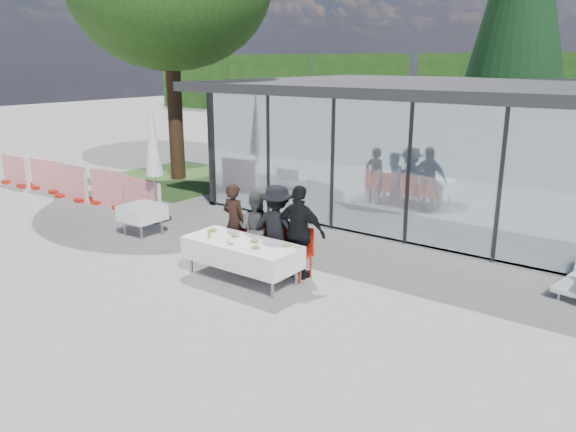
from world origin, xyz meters
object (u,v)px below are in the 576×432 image
object	(u,v)px
diner_chair_a	(236,234)
diner_c	(277,229)
diner_chair_c	(278,245)
construction_barriers	(74,184)
plate_extra	(256,248)
diner_chair_b	(257,240)
juice_bottle	(209,233)
dining_table	(242,252)
plate_d	(287,246)
plate_b	(235,236)
diner_a	(234,222)
folded_eyeglasses	(230,244)
market_umbrella	(153,146)
spare_table_left	(142,213)
plate_a	(213,230)
diner_b	(256,229)
diner_chair_d	(300,250)
diner_d	(300,232)
plate_c	(255,242)

from	to	relation	value
diner_chair_a	diner_c	distance (m)	1.14
diner_chair_c	construction_barriers	world-z (taller)	construction_barriers
diner_c	plate_extra	distance (m)	0.95
diner_chair_a	diner_chair_b	xyz separation A→B (m)	(0.57, 0.00, 0.00)
plate_extra	juice_bottle	distance (m)	1.16
dining_table	plate_d	world-z (taller)	plate_d
diner_chair_b	plate_b	xyz separation A→B (m)	(-0.00, -0.62, 0.24)
diner_a	folded_eyeglasses	distance (m)	1.23
diner_a	plate_b	bearing A→B (deg)	133.29
diner_a	market_umbrella	distance (m)	3.85
diner_chair_b	plate_d	bearing A→B (deg)	-24.53
juice_bottle	spare_table_left	size ratio (longest dim) A/B	0.18
plate_a	plate_extra	bearing A→B (deg)	-12.94
diner_a	plate_b	distance (m)	0.82
dining_table	diner_c	bearing A→B (deg)	69.71
diner_b	diner_chair_c	world-z (taller)	diner_b
diner_a	diner_chair_a	distance (m)	0.27
diner_chair_d	diner_a	bearing A→B (deg)	-179.10
diner_d	juice_bottle	world-z (taller)	diner_d
diner_chair_c	folded_eyeglasses	xyz separation A→B (m)	(-0.34, -0.99, 0.22)
diner_c	plate_a	xyz separation A→B (m)	(-1.12, -0.60, -0.09)
plate_a	plate_extra	size ratio (longest dim) A/B	1.00
juice_bottle	folded_eyeglasses	xyz separation A→B (m)	(0.58, -0.06, -0.07)
diner_a	diner_chair_c	size ratio (longest dim) A/B	1.65
diner_chair_b	diner_chair_d	size ratio (longest dim) A/B	1.00
folded_eyeglasses	market_umbrella	world-z (taller)	market_umbrella
plate_b	folded_eyeglasses	bearing A→B (deg)	-62.00
plate_c	juice_bottle	world-z (taller)	juice_bottle
diner_a	diner_d	world-z (taller)	diner_d
diner_a	market_umbrella	size ratio (longest dim) A/B	0.54
diner_chair_c	plate_extra	distance (m)	1.00
diner_b	spare_table_left	world-z (taller)	diner_b
diner_chair_b	juice_bottle	size ratio (longest dim) A/B	6.33
plate_a	diner_a	bearing A→B (deg)	87.95
plate_c	plate_extra	xyz separation A→B (m)	(0.25, -0.27, 0.00)
diner_chair_d	market_umbrella	bearing A→B (deg)	169.72
diner_chair_d	diner_chair_c	bearing A→B (deg)	180.00
juice_bottle	construction_barriers	world-z (taller)	construction_barriers
diner_b	construction_barriers	xyz separation A→B (m)	(-7.98, 1.10, -0.33)
plate_d	diner_a	bearing A→B (deg)	163.83
plate_c	plate_extra	size ratio (longest dim) A/B	1.00
plate_a	diner_c	bearing A→B (deg)	28.33
plate_extra	market_umbrella	distance (m)	5.36
diner_chair_d	construction_barriers	bearing A→B (deg)	173.21
diner_b	diner_d	size ratio (longest dim) A/B	0.86
plate_c	plate_extra	bearing A→B (deg)	-46.90
diner_c	diner_d	xyz separation A→B (m)	(0.54, 0.00, 0.03)
diner_b	juice_bottle	size ratio (longest dim) A/B	9.97
spare_table_left	diner_chair_c	bearing A→B (deg)	1.27
plate_d	market_umbrella	size ratio (longest dim) A/B	0.09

